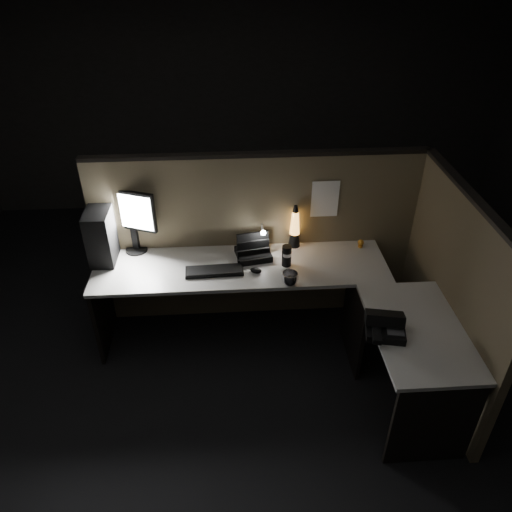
{
  "coord_description": "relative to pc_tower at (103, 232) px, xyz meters",
  "views": [
    {
      "loc": [
        -0.24,
        -2.59,
        2.99
      ],
      "look_at": [
        -0.05,
        0.35,
        0.99
      ],
      "focal_mm": 35.0,
      "sensor_mm": 36.0,
      "label": 1
    }
  ],
  "objects": [
    {
      "name": "mouse",
      "position": [
        1.18,
        -0.31,
        -0.2
      ],
      "size": [
        0.11,
        0.1,
        0.04
      ],
      "primitive_type": "ellipsoid",
      "rotation": [
        0.0,
        0.0,
        -0.42
      ],
      "color": "black",
      "rests_on": "desk"
    },
    {
      "name": "pc_tower",
      "position": [
        0.0,
        0.0,
        0.0
      ],
      "size": [
        0.19,
        0.42,
        0.43
      ],
      "primitive_type": "cube",
      "rotation": [
        0.0,
        0.0,
        -0.02
      ],
      "color": "black",
      "rests_on": "desk"
    },
    {
      "name": "room_shell",
      "position": [
        1.22,
        -0.82,
        0.67
      ],
      "size": [
        6.0,
        6.0,
        6.0
      ],
      "color": "silver",
      "rests_on": "ground"
    },
    {
      "name": "keyboard",
      "position": [
        0.87,
        -0.29,
        -0.21
      ],
      "size": [
        0.45,
        0.16,
        0.02
      ],
      "primitive_type": "cube",
      "rotation": [
        0.0,
        0.0,
        0.03
      ],
      "color": "black",
      "rests_on": "desk"
    },
    {
      "name": "figurine",
      "position": [
        2.07,
        -0.02,
        -0.17
      ],
      "size": [
        0.05,
        0.05,
        0.05
      ],
      "primitive_type": "sphere",
      "color": "orange",
      "rests_on": "desk"
    },
    {
      "name": "lava_lamp",
      "position": [
        1.52,
        0.04,
        -0.06
      ],
      "size": [
        0.1,
        0.1,
        0.37
      ],
      "color": "black",
      "rests_on": "desk"
    },
    {
      "name": "steel_mug",
      "position": [
        1.42,
        -0.48,
        -0.17
      ],
      "size": [
        0.13,
        0.13,
        0.1
      ],
      "primitive_type": "imported",
      "rotation": [
        0.0,
        0.0,
        0.06
      ],
      "color": "silver",
      "rests_on": "desk"
    },
    {
      "name": "clip_lamp",
      "position": [
        1.26,
        -0.0,
        -0.09
      ],
      "size": [
        0.04,
        0.17,
        0.22
      ],
      "color": "silver",
      "rests_on": "desk"
    },
    {
      "name": "travel_mug",
      "position": [
        1.43,
        -0.23,
        -0.13
      ],
      "size": [
        0.08,
        0.08,
        0.17
      ],
      "primitive_type": "cylinder",
      "color": "black",
      "rests_on": "desk"
    },
    {
      "name": "floor",
      "position": [
        1.22,
        -0.82,
        -0.95
      ],
      "size": [
        6.0,
        6.0,
        0.0
      ],
      "primitive_type": "plane",
      "color": "black",
      "rests_on": "ground"
    },
    {
      "name": "partition_back",
      "position": [
        1.22,
        0.11,
        -0.2
      ],
      "size": [
        2.66,
        0.06,
        1.5
      ],
      "primitive_type": "cube",
      "color": "brown",
      "rests_on": "ground"
    },
    {
      "name": "organizer",
      "position": [
        1.18,
        -0.09,
        -0.17
      ],
      "size": [
        0.3,
        0.28,
        0.2
      ],
      "rotation": [
        0.0,
        0.0,
        0.18
      ],
      "color": "black",
      "rests_on": "desk"
    },
    {
      "name": "desk_phone",
      "position": [
        1.98,
        -1.04,
        -0.16
      ],
      "size": [
        0.29,
        0.29,
        0.15
      ],
      "rotation": [
        0.0,
        0.0,
        -0.2
      ],
      "color": "black",
      "rests_on": "desk"
    },
    {
      "name": "monitor",
      "position": [
        0.23,
        0.07,
        0.1
      ],
      "size": [
        0.4,
        0.19,
        0.53
      ],
      "rotation": [
        0.0,
        0.0,
        -0.37
      ],
      "color": "black",
      "rests_on": "desk"
    },
    {
      "name": "partition_right",
      "position": [
        2.55,
        -0.72,
        -0.2
      ],
      "size": [
        0.06,
        1.66,
        1.5
      ],
      "primitive_type": "cube",
      "color": "brown",
      "rests_on": "ground"
    },
    {
      "name": "pinned_paper",
      "position": [
        1.76,
        0.08,
        0.19
      ],
      "size": [
        0.22,
        0.0,
        0.31
      ],
      "primitive_type": "cube",
      "color": "white",
      "rests_on": "partition_back"
    },
    {
      "name": "desk",
      "position": [
        1.4,
        -0.57,
        -0.37
      ],
      "size": [
        2.6,
        1.6,
        0.73
      ],
      "color": "#B5B2AB",
      "rests_on": "ground"
    }
  ]
}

